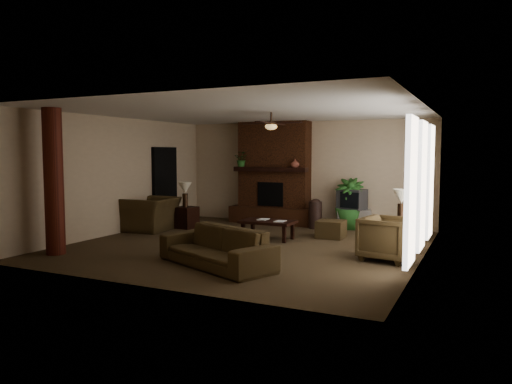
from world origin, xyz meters
The scene contains 23 objects.
room_shell centered at (0.00, 0.00, 1.40)m, with size 7.00×7.00×7.00m.
fireplace centered at (-0.80, 3.22, 1.16)m, with size 2.40×0.70×2.80m.
windows centered at (3.45, 0.20, 1.35)m, with size 0.08×3.65×2.35m.
log_column centered at (-2.95, -2.40, 1.40)m, with size 0.36×0.36×2.80m, color #5E2317.
doorway centered at (-3.44, 1.80, 1.05)m, with size 0.10×1.00×2.10m, color black.
ceiling_fan centered at (0.40, 0.30, 2.53)m, with size 1.35×1.35×0.37m.
sofa centered at (0.35, -1.94, 0.45)m, with size 2.28×0.67×0.89m, color #43341D.
armchair_left centered at (-3.07, 0.70, 0.56)m, with size 1.27×0.83×1.11m, color #43341D.
armchair_right centered at (2.93, -0.22, 0.44)m, with size 0.86×0.80×0.88m, color #43341D.
coffee_table centered at (0.10, 0.81, 0.37)m, with size 1.20×0.70×0.43m.
ottoman centered at (1.33, 1.62, 0.20)m, with size 0.60×0.60×0.40m, color #43341D.
tv_stand centered at (1.48, 3.15, 0.25)m, with size 0.85×0.50×0.50m, color #B5B5B7.
tv centered at (1.42, 3.14, 0.76)m, with size 0.76×0.67×0.52m.
floor_vase centered at (0.56, 2.78, 0.43)m, with size 0.34×0.34×0.77m.
floor_plant centered at (1.37, 3.07, 0.37)m, with size 0.73×1.31×0.73m, color #2A5D25.
side_table_left centered at (-2.49, 1.40, 0.28)m, with size 0.50×0.50×0.55m, color black.
lamp_left centered at (-2.48, 1.36, 1.00)m, with size 0.46×0.46×0.65m.
side_table_right centered at (2.88, 1.27, 0.28)m, with size 0.50×0.50×0.55m, color black.
lamp_right centered at (2.94, 1.23, 1.00)m, with size 0.43×0.43×0.65m.
mantel_plant centered at (-1.65, 2.94, 1.72)m, with size 0.38×0.42×0.33m, color #2A5D25.
mantel_vase centered at (-0.06, 2.92, 1.67)m, with size 0.22×0.23×0.22m, color brown.
book_a centered at (-0.12, 0.81, 0.57)m, with size 0.22×0.03×0.29m, color #999999.
book_b centered at (0.34, 0.71, 0.58)m, with size 0.21×0.02×0.29m, color #999999.
Camera 1 is at (4.50, -9.05, 1.96)m, focal length 33.92 mm.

